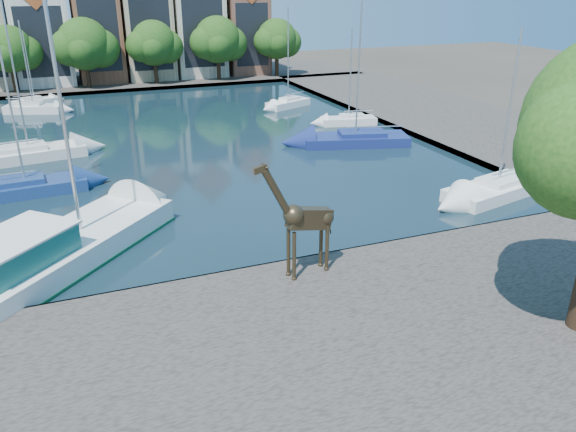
# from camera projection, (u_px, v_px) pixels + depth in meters

# --- Properties ---
(ground) EXTENTS (160.00, 160.00, 0.00)m
(ground) POSITION_uv_depth(u_px,v_px,m) (298.00, 267.00, 26.18)
(ground) COLOR #38332B
(ground) RESTS_ON ground
(water_basin) EXTENTS (38.00, 50.00, 0.08)m
(water_basin) POSITION_uv_depth(u_px,v_px,m) (187.00, 140.00, 46.72)
(water_basin) COLOR black
(water_basin) RESTS_ON ground
(near_quay) EXTENTS (50.00, 14.00, 0.50)m
(near_quay) POSITION_uv_depth(u_px,v_px,m) (373.00, 346.00, 20.09)
(near_quay) COLOR #4D4743
(near_quay) RESTS_ON ground
(far_quay) EXTENTS (60.00, 16.00, 0.50)m
(far_quay) POSITION_uv_depth(u_px,v_px,m) (135.00, 79.00, 74.04)
(far_quay) COLOR #4D4743
(far_quay) RESTS_ON ground
(right_quay) EXTENTS (14.00, 52.00, 0.50)m
(right_quay) POSITION_uv_depth(u_px,v_px,m) (438.00, 113.00, 55.15)
(right_quay) COLOR #4D4743
(right_quay) RESTS_ON ground
(townhouse_west_inner) EXTENTS (6.43, 9.18, 15.15)m
(townhouse_west_inner) POSITION_uv_depth(u_px,v_px,m) (40.00, 25.00, 67.70)
(townhouse_west_inner) COLOR silver
(townhouse_west_inner) RESTS_ON far_quay
(townhouse_center) EXTENTS (5.44, 9.18, 16.93)m
(townhouse_center) POSITION_uv_depth(u_px,v_px,m) (95.00, 15.00, 69.52)
(townhouse_center) COLOR brown
(townhouse_center) RESTS_ON far_quay
(townhouse_east_inner) EXTENTS (5.94, 9.18, 15.79)m
(townhouse_east_inner) POSITION_uv_depth(u_px,v_px,m) (145.00, 19.00, 71.81)
(townhouse_east_inner) COLOR tan
(townhouse_east_inner) RESTS_ON far_quay
(townhouse_east_mid) EXTENTS (6.43, 9.18, 16.65)m
(townhouse_east_mid) POSITION_uv_depth(u_px,v_px,m) (194.00, 15.00, 73.88)
(townhouse_east_mid) COLOR beige
(townhouse_east_mid) RESTS_ON far_quay
(townhouse_east_end) EXTENTS (5.44, 9.18, 14.43)m
(townhouse_east_end) POSITION_uv_depth(u_px,v_px,m) (242.00, 22.00, 76.48)
(townhouse_east_end) COLOR brown
(townhouse_east_end) RESTS_ON far_quay
(far_tree_west) EXTENTS (6.76, 5.20, 7.36)m
(far_tree_west) POSITION_uv_depth(u_px,v_px,m) (10.00, 51.00, 62.72)
(far_tree_west) COLOR #332114
(far_tree_west) RESTS_ON far_quay
(far_tree_mid_west) EXTENTS (7.80, 6.00, 8.00)m
(far_tree_mid_west) POSITION_uv_depth(u_px,v_px,m) (85.00, 46.00, 65.36)
(far_tree_mid_west) COLOR #332114
(far_tree_mid_west) RESTS_ON far_quay
(far_tree_mid_east) EXTENTS (7.02, 5.40, 7.52)m
(far_tree_mid_east) POSITION_uv_depth(u_px,v_px,m) (154.00, 45.00, 68.15)
(far_tree_mid_east) COLOR #332114
(far_tree_mid_east) RESTS_ON far_quay
(far_tree_east) EXTENTS (7.54, 5.80, 7.84)m
(far_tree_east) POSITION_uv_depth(u_px,v_px,m) (218.00, 41.00, 70.83)
(far_tree_east) COLOR #332114
(far_tree_east) RESTS_ON far_quay
(far_tree_far_east) EXTENTS (6.76, 5.20, 7.36)m
(far_tree_far_east) POSITION_uv_depth(u_px,v_px,m) (277.00, 40.00, 73.62)
(far_tree_far_east) COLOR #332114
(far_tree_far_east) RESTS_ON far_quay
(giraffe_statue) EXTENTS (3.72, 0.99, 5.31)m
(giraffe_statue) POSITION_uv_depth(u_px,v_px,m) (304.00, 219.00, 23.52)
(giraffe_statue) COLOR #382C1C
(giraffe_statue) RESTS_ON near_quay
(motorsailer) EXTENTS (11.87, 12.06, 12.30)m
(motorsailer) POSITION_uv_depth(u_px,v_px,m) (51.00, 250.00, 25.48)
(motorsailer) COLOR silver
(motorsailer) RESTS_ON water_basin
(sailboat_left_b) EXTENTS (7.19, 3.07, 11.26)m
(sailboat_left_b) POSITION_uv_depth(u_px,v_px,m) (26.00, 185.00, 34.64)
(sailboat_left_b) COLOR navy
(sailboat_left_b) RESTS_ON water_basin
(sailboat_left_c) EXTENTS (8.10, 3.98, 12.62)m
(sailboat_left_c) POSITION_uv_depth(u_px,v_px,m) (29.00, 151.00, 41.35)
(sailboat_left_c) COLOR silver
(sailboat_left_c) RESTS_ON water_basin
(sailboat_left_d) EXTENTS (5.81, 3.66, 8.79)m
(sailboat_left_d) POSITION_uv_depth(u_px,v_px,m) (34.00, 107.00, 56.00)
(sailboat_left_d) COLOR silver
(sailboat_left_d) RESTS_ON water_basin
(sailboat_left_e) EXTENTS (4.80, 3.30, 7.53)m
(sailboat_left_e) POSITION_uv_depth(u_px,v_px,m) (34.00, 100.00, 59.56)
(sailboat_left_e) COLOR white
(sailboat_left_e) RESTS_ON water_basin
(sailboat_right_a) EXTENTS (7.85, 4.22, 9.87)m
(sailboat_right_a) POSITION_uv_depth(u_px,v_px,m) (498.00, 186.00, 34.46)
(sailboat_right_a) COLOR white
(sailboat_right_a) RESTS_ON water_basin
(sailboat_right_b) EXTENTS (8.85, 5.10, 12.20)m
(sailboat_right_b) POSITION_uv_depth(u_px,v_px,m) (356.00, 137.00, 45.15)
(sailboat_right_b) COLOR navy
(sailboat_right_b) RESTS_ON water_basin
(sailboat_right_c) EXTENTS (5.25, 2.78, 8.41)m
(sailboat_right_c) POSITION_uv_depth(u_px,v_px,m) (349.00, 119.00, 51.49)
(sailboat_right_c) COLOR silver
(sailboat_right_c) RESTS_ON water_basin
(sailboat_right_d) EXTENTS (5.30, 3.66, 9.87)m
(sailboat_right_d) POSITION_uv_depth(u_px,v_px,m) (288.00, 102.00, 58.49)
(sailboat_right_d) COLOR white
(sailboat_right_d) RESTS_ON water_basin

